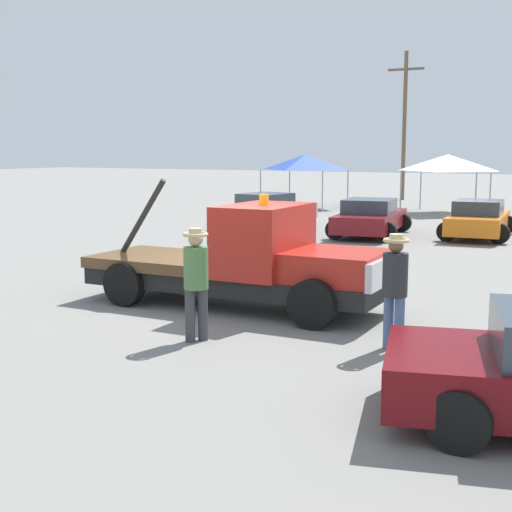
{
  "coord_description": "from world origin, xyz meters",
  "views": [
    {
      "loc": [
        7.0,
        -12.06,
        3.11
      ],
      "look_at": [
        0.5,
        0.0,
        1.05
      ],
      "focal_mm": 50.0,
      "sensor_mm": 36.0,
      "label": 1
    }
  ],
  "objects_px": {
    "tow_truck": "(250,263)",
    "parked_car_maroon": "(370,218)",
    "parked_car_orange": "(478,219)",
    "person_near_truck": "(395,282)",
    "canopy_tent_blue": "(305,162)",
    "canopy_tent_white": "(447,163)",
    "person_at_hood": "(196,275)",
    "parked_car_cream": "(268,210)",
    "utility_pole": "(404,122)"
  },
  "relations": [
    {
      "from": "tow_truck",
      "to": "parked_car_maroon",
      "type": "xyz_separation_m",
      "value": [
        -1.9,
        12.47,
        -0.25
      ]
    },
    {
      "from": "parked_car_maroon",
      "to": "parked_car_orange",
      "type": "height_order",
      "value": "same"
    },
    {
      "from": "person_near_truck",
      "to": "canopy_tent_blue",
      "type": "bearing_deg",
      "value": 49.69
    },
    {
      "from": "person_near_truck",
      "to": "canopy_tent_white",
      "type": "distance_m",
      "value": 25.0
    },
    {
      "from": "parked_car_maroon",
      "to": "tow_truck",
      "type": "bearing_deg",
      "value": -179.08
    },
    {
      "from": "person_near_truck",
      "to": "canopy_tent_white",
      "type": "xyz_separation_m",
      "value": [
        -5.07,
        24.44,
        1.37
      ]
    },
    {
      "from": "tow_truck",
      "to": "person_near_truck",
      "type": "distance_m",
      "value": 3.72
    },
    {
      "from": "parked_car_maroon",
      "to": "person_near_truck",
      "type": "bearing_deg",
      "value": -167.04
    },
    {
      "from": "tow_truck",
      "to": "parked_car_maroon",
      "type": "distance_m",
      "value": 12.62
    },
    {
      "from": "canopy_tent_blue",
      "to": "canopy_tent_white",
      "type": "bearing_deg",
      "value": 2.53
    },
    {
      "from": "canopy_tent_blue",
      "to": "parked_car_orange",
      "type": "bearing_deg",
      "value": -39.56
    },
    {
      "from": "tow_truck",
      "to": "person_at_hood",
      "type": "bearing_deg",
      "value": -82.22
    },
    {
      "from": "parked_car_cream",
      "to": "utility_pole",
      "type": "height_order",
      "value": "utility_pole"
    },
    {
      "from": "utility_pole",
      "to": "canopy_tent_blue",
      "type": "bearing_deg",
      "value": -108.61
    },
    {
      "from": "parked_car_cream",
      "to": "canopy_tent_white",
      "type": "distance_m",
      "value": 10.69
    },
    {
      "from": "person_at_hood",
      "to": "canopy_tent_blue",
      "type": "bearing_deg",
      "value": 149.93
    },
    {
      "from": "tow_truck",
      "to": "utility_pole",
      "type": "distance_m",
      "value": 31.78
    },
    {
      "from": "person_at_hood",
      "to": "canopy_tent_white",
      "type": "height_order",
      "value": "canopy_tent_white"
    },
    {
      "from": "parked_car_cream",
      "to": "parked_car_orange",
      "type": "xyz_separation_m",
      "value": [
        8.33,
        0.08,
        -0.0
      ]
    },
    {
      "from": "utility_pole",
      "to": "parked_car_cream",
      "type": "bearing_deg",
      "value": -91.27
    },
    {
      "from": "parked_car_orange",
      "to": "parked_car_cream",
      "type": "bearing_deg",
      "value": 85.81
    },
    {
      "from": "tow_truck",
      "to": "canopy_tent_white",
      "type": "bearing_deg",
      "value": 93.12
    },
    {
      "from": "canopy_tent_blue",
      "to": "utility_pole",
      "type": "relative_size",
      "value": 0.4
    },
    {
      "from": "canopy_tent_blue",
      "to": "person_at_hood",
      "type": "bearing_deg",
      "value": -69.34
    },
    {
      "from": "person_at_hood",
      "to": "canopy_tent_blue",
      "type": "relative_size",
      "value": 0.52
    },
    {
      "from": "tow_truck",
      "to": "canopy_tent_blue",
      "type": "xyz_separation_m",
      "value": [
        -9.08,
        22.59,
        1.52
      ]
    },
    {
      "from": "canopy_tent_white",
      "to": "utility_pole",
      "type": "distance_m",
      "value": 9.5
    },
    {
      "from": "person_near_truck",
      "to": "parked_car_cream",
      "type": "height_order",
      "value": "person_near_truck"
    },
    {
      "from": "tow_truck",
      "to": "utility_pole",
      "type": "xyz_separation_m",
      "value": [
        -6.28,
        30.92,
        3.82
      ]
    },
    {
      "from": "parked_car_maroon",
      "to": "canopy_tent_white",
      "type": "distance_m",
      "value": 10.6
    },
    {
      "from": "parked_car_maroon",
      "to": "canopy_tent_blue",
      "type": "distance_m",
      "value": 12.53
    },
    {
      "from": "tow_truck",
      "to": "parked_car_maroon",
      "type": "height_order",
      "value": "tow_truck"
    },
    {
      "from": "parked_car_cream",
      "to": "parked_car_orange",
      "type": "height_order",
      "value": "same"
    },
    {
      "from": "person_near_truck",
      "to": "parked_car_maroon",
      "type": "relative_size",
      "value": 0.37
    },
    {
      "from": "parked_car_cream",
      "to": "parked_car_orange",
      "type": "distance_m",
      "value": 8.33
    },
    {
      "from": "person_near_truck",
      "to": "parked_car_maroon",
      "type": "height_order",
      "value": "person_near_truck"
    },
    {
      "from": "person_at_hood",
      "to": "utility_pole",
      "type": "distance_m",
      "value": 34.32
    },
    {
      "from": "parked_car_orange",
      "to": "person_at_hood",
      "type": "bearing_deg",
      "value": 170.78
    },
    {
      "from": "parked_car_orange",
      "to": "canopy_tent_blue",
      "type": "bearing_deg",
      "value": 45.7
    },
    {
      "from": "person_near_truck",
      "to": "parked_car_orange",
      "type": "relative_size",
      "value": 0.39
    },
    {
      "from": "parked_car_cream",
      "to": "canopy_tent_blue",
      "type": "bearing_deg",
      "value": 22.97
    },
    {
      "from": "parked_car_cream",
      "to": "canopy_tent_blue",
      "type": "xyz_separation_m",
      "value": [
        -2.42,
        8.96,
        1.77
      ]
    },
    {
      "from": "parked_car_cream",
      "to": "parked_car_maroon",
      "type": "relative_size",
      "value": 0.98
    },
    {
      "from": "tow_truck",
      "to": "parked_car_orange",
      "type": "distance_m",
      "value": 13.81
    },
    {
      "from": "person_near_truck",
      "to": "canopy_tent_blue",
      "type": "relative_size",
      "value": 0.51
    },
    {
      "from": "person_near_truck",
      "to": "canopy_tent_white",
      "type": "height_order",
      "value": "canopy_tent_white"
    },
    {
      "from": "parked_car_orange",
      "to": "canopy_tent_blue",
      "type": "relative_size",
      "value": 1.31
    },
    {
      "from": "canopy_tent_white",
      "to": "person_near_truck",
      "type": "bearing_deg",
      "value": -78.28
    },
    {
      "from": "person_near_truck",
      "to": "parked_car_maroon",
      "type": "distance_m",
      "value": 14.98
    },
    {
      "from": "tow_truck",
      "to": "parked_car_orange",
      "type": "height_order",
      "value": "tow_truck"
    }
  ]
}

